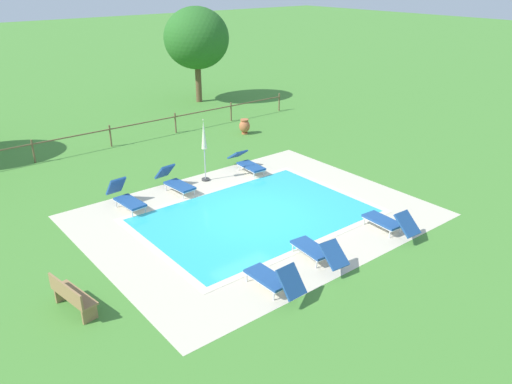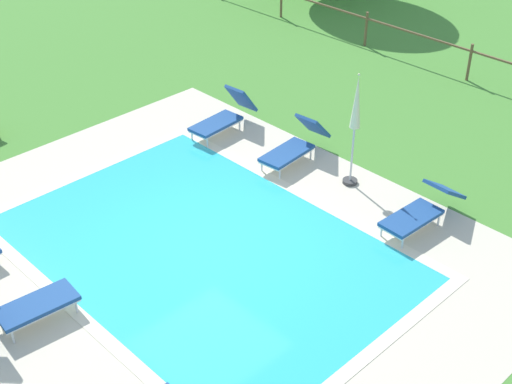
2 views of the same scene
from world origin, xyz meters
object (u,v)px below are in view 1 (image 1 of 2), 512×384
Objects in this scene: patio_umbrella_closed_row_west at (204,142)px; tree_west_mid at (196,38)px; sun_lounger_south_near_corner at (126,198)px; sun_lounger_north_end at (389,222)px; sun_lounger_north_near_steps at (247,163)px; sun_lounger_north_mid at (318,250)px; sun_lounger_north_far at (175,182)px; terracotta_urn_near_fence at (245,126)px; sun_lounger_south_mid at (274,279)px; wooden_bench_lawn_side at (72,296)px.

patio_umbrella_closed_row_west is 13.63m from tree_west_mid.
sun_lounger_south_near_corner is 16.32m from tree_west_mid.
sun_lounger_north_end is 0.79× the size of patio_umbrella_closed_row_west.
sun_lounger_north_near_steps is 1.02× the size of sun_lounger_north_mid.
sun_lounger_south_near_corner is at bearing -178.53° from sun_lounger_north_near_steps.
sun_lounger_north_far reaches higher than terracotta_urn_near_fence.
sun_lounger_south_mid reaches higher than terracotta_urn_near_fence.
sun_lounger_south_mid reaches higher than sun_lounger_north_mid.
sun_lounger_north_near_steps is 1.10× the size of sun_lounger_south_near_corner.
sun_lounger_north_near_steps is 3.42m from sun_lounger_north_far.
patio_umbrella_closed_row_west is at bearing 173.21° from sun_lounger_north_near_steps.
sun_lounger_north_mid is 2.60× the size of terracotta_urn_near_fence.
wooden_bench_lawn_side is at bearing -128.06° from sun_lounger_south_near_corner.
wooden_bench_lawn_side is 1.99× the size of terracotta_urn_near_fence.
patio_umbrella_closed_row_west reaches higher than sun_lounger_south_near_corner.
wooden_bench_lawn_side is (-3.69, -4.71, 0.07)m from sun_lounger_south_near_corner.
wooden_bench_lawn_side reaches higher than sun_lounger_north_mid.
sun_lounger_north_mid is 7.38m from patio_umbrella_closed_row_west.
wooden_bench_lawn_side is (-4.41, 2.48, 0.07)m from sun_lounger_south_mid.
sun_lounger_north_far is at bearing 94.52° from sun_lounger_north_mid.
tree_west_mid is at bearing 53.41° from sun_lounger_north_far.
sun_lounger_south_mid is at bearing -110.91° from patio_umbrella_closed_row_west.
sun_lounger_north_far reaches higher than sun_lounger_north_end.
tree_west_mid is at bearing 66.04° from sun_lounger_north_near_steps.
sun_lounger_south_mid is (-5.04, -0.17, 0.02)m from sun_lounger_north_end.
terracotta_urn_near_fence is 0.13× the size of tree_west_mid.
sun_lounger_north_far is at bearing -147.54° from terracotta_urn_near_fence.
sun_lounger_north_end is 19.76m from tree_west_mid.
patio_umbrella_closed_row_west is (2.89, 7.57, 1.24)m from sun_lounger_south_mid.
terracotta_urn_near_fence is (12.39, 9.09, -0.05)m from wooden_bench_lawn_side.
sun_lounger_north_end is (3.08, -0.18, 0.00)m from sun_lounger_north_mid.
sun_lounger_north_end is 9.08m from sun_lounger_south_near_corner.
sun_lounger_north_end is 1.06× the size of sun_lounger_south_near_corner.
sun_lounger_north_end reaches higher than sun_lounger_north_near_steps.
patio_umbrella_closed_row_west is (-1.94, 0.23, 1.27)m from sun_lounger_north_near_steps.
sun_lounger_south_mid is at bearing -100.78° from sun_lounger_north_far.
sun_lounger_south_mid is at bearing -84.25° from sun_lounger_south_near_corner.
patio_umbrella_closed_row_west reaches higher than terracotta_urn_near_fence.
sun_lounger_north_near_steps is 7.55m from sun_lounger_north_mid.
sun_lounger_north_mid is 20.59m from tree_west_mid.
sun_lounger_south_near_corner reaches higher than terracotta_urn_near_fence.
sun_lounger_north_end is at bearing -88.30° from sun_lounger_north_near_steps.
sun_lounger_south_near_corner is 3.84m from patio_umbrella_closed_row_west.
sun_lounger_north_end is 1.07× the size of sun_lounger_south_mid.
sun_lounger_south_near_corner is 0.74× the size of patio_umbrella_closed_row_west.
sun_lounger_south_near_corner reaches higher than sun_lounger_north_near_steps.
wooden_bench_lawn_side is (-7.30, -5.09, -1.17)m from patio_umbrella_closed_row_west.
sun_lounger_south_near_corner is at bearing 95.75° from sun_lounger_south_mid.
terracotta_urn_near_fence is (3.14, 4.24, 0.05)m from sun_lounger_north_near_steps.
terracotta_urn_near_fence is at bearing 53.45° from sun_lounger_north_near_steps.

